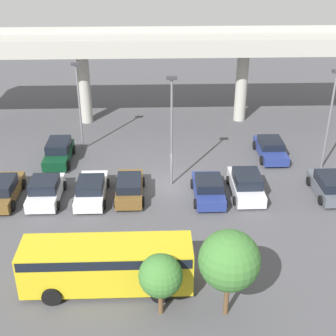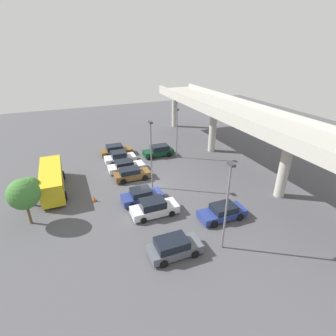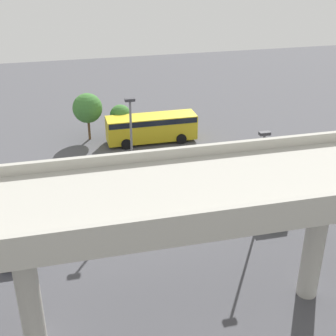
{
  "view_description": "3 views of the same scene",
  "coord_description": "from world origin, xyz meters",
  "px_view_note": "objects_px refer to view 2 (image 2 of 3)",
  "views": [
    {
      "loc": [
        -1.04,
        -29.61,
        16.83
      ],
      "look_at": [
        0.02,
        0.99,
        0.96
      ],
      "focal_mm": 50.0,
      "sensor_mm": 36.0,
      "label": 1
    },
    {
      "loc": [
        26.14,
        -8.26,
        15.58
      ],
      "look_at": [
        -2.16,
        3.28,
        0.97
      ],
      "focal_mm": 28.0,
      "sensor_mm": 36.0,
      "label": 2
    },
    {
      "loc": [
        5.12,
        30.97,
        17.99
      ],
      "look_at": [
        -2.49,
        0.19,
        2.37
      ],
      "focal_mm": 50.0,
      "sensor_mm": 36.0,
      "label": 3
    }
  ],
  "objects_px": {
    "parked_car_2": "(126,166)",
    "lamp_post_near_aisle": "(151,151)",
    "parked_car_6": "(222,212)",
    "traffic_cone": "(94,199)",
    "parked_car_5": "(154,208)",
    "parked_car_1": "(120,157)",
    "parked_car_4": "(142,196)",
    "parked_car_7": "(174,247)",
    "shuttle_bus": "(52,178)",
    "parked_car_0": "(116,150)",
    "tree_front_left": "(30,187)",
    "tree_front_right": "(24,194)",
    "parked_car_8": "(159,151)",
    "lamp_post_by_overpass": "(227,201)",
    "lamp_post_mid_lot": "(177,130)",
    "parked_car_3": "(132,174)"
  },
  "relations": [
    {
      "from": "lamp_post_mid_lot",
      "to": "parked_car_2",
      "type": "bearing_deg",
      "value": -78.8
    },
    {
      "from": "parked_car_3",
      "to": "parked_car_6",
      "type": "relative_size",
      "value": 0.95
    },
    {
      "from": "parked_car_2",
      "to": "tree_front_left",
      "type": "height_order",
      "value": "tree_front_left"
    },
    {
      "from": "parked_car_2",
      "to": "parked_car_4",
      "type": "bearing_deg",
      "value": -91.6
    },
    {
      "from": "parked_car_8",
      "to": "lamp_post_by_overpass",
      "type": "distance_m",
      "value": 21.1
    },
    {
      "from": "parked_car_2",
      "to": "parked_car_6",
      "type": "height_order",
      "value": "parked_car_2"
    },
    {
      "from": "parked_car_2",
      "to": "parked_car_5",
      "type": "height_order",
      "value": "parked_car_5"
    },
    {
      "from": "parked_car_5",
      "to": "parked_car_1",
      "type": "bearing_deg",
      "value": 91.29
    },
    {
      "from": "tree_front_left",
      "to": "traffic_cone",
      "type": "height_order",
      "value": "tree_front_left"
    },
    {
      "from": "parked_car_1",
      "to": "shuttle_bus",
      "type": "height_order",
      "value": "shuttle_bus"
    },
    {
      "from": "parked_car_3",
      "to": "parked_car_7",
      "type": "distance_m",
      "value": 13.98
    },
    {
      "from": "parked_car_5",
      "to": "shuttle_bus",
      "type": "relative_size",
      "value": 0.54
    },
    {
      "from": "parked_car_0",
      "to": "parked_car_4",
      "type": "bearing_deg",
      "value": -90.79
    },
    {
      "from": "tree_front_left",
      "to": "tree_front_right",
      "type": "xyz_separation_m",
      "value": [
        3.15,
        -0.16,
        0.94
      ]
    },
    {
      "from": "parked_car_1",
      "to": "tree_front_right",
      "type": "distance_m",
      "value": 15.68
    },
    {
      "from": "parked_car_2",
      "to": "traffic_cone",
      "type": "height_order",
      "value": "parked_car_2"
    },
    {
      "from": "parked_car_2",
      "to": "lamp_post_near_aisle",
      "type": "distance_m",
      "value": 7.14
    },
    {
      "from": "parked_car_0",
      "to": "parked_car_7",
      "type": "bearing_deg",
      "value": -90.3
    },
    {
      "from": "parked_car_6",
      "to": "parked_car_7",
      "type": "xyz_separation_m",
      "value": [
        2.71,
        -6.34,
        0.05
      ]
    },
    {
      "from": "parked_car_0",
      "to": "parked_car_1",
      "type": "height_order",
      "value": "parked_car_1"
    },
    {
      "from": "parked_car_5",
      "to": "parked_car_6",
      "type": "xyz_separation_m",
      "value": [
        3.11,
        5.99,
        -0.08
      ]
    },
    {
      "from": "parked_car_2",
      "to": "tree_front_left",
      "type": "xyz_separation_m",
      "value": [
        4.57,
        -11.02,
        1.6
      ]
    },
    {
      "from": "parked_car_5",
      "to": "shuttle_bus",
      "type": "height_order",
      "value": "shuttle_bus"
    },
    {
      "from": "shuttle_bus",
      "to": "tree_front_right",
      "type": "xyz_separation_m",
      "value": [
        5.85,
        -2.09,
        1.63
      ]
    },
    {
      "from": "parked_car_1",
      "to": "parked_car_7",
      "type": "distance_m",
      "value": 19.72
    },
    {
      "from": "parked_car_0",
      "to": "parked_car_6",
      "type": "height_order",
      "value": "parked_car_0"
    },
    {
      "from": "shuttle_bus",
      "to": "lamp_post_mid_lot",
      "type": "height_order",
      "value": "lamp_post_mid_lot"
    },
    {
      "from": "parked_car_3",
      "to": "parked_car_4",
      "type": "xyz_separation_m",
      "value": [
        5.45,
        -0.32,
        -0.03
      ]
    },
    {
      "from": "parked_car_4",
      "to": "tree_front_right",
      "type": "relative_size",
      "value": 0.94
    },
    {
      "from": "parked_car_6",
      "to": "traffic_cone",
      "type": "height_order",
      "value": "parked_car_6"
    },
    {
      "from": "parked_car_7",
      "to": "traffic_cone",
      "type": "bearing_deg",
      "value": 114.91
    },
    {
      "from": "parked_car_2",
      "to": "lamp_post_mid_lot",
      "type": "bearing_deg",
      "value": 11.2
    },
    {
      "from": "parked_car_2",
      "to": "parked_car_1",
      "type": "bearing_deg",
      "value": 92.07
    },
    {
      "from": "parked_car_1",
      "to": "traffic_cone",
      "type": "relative_size",
      "value": 6.21
    },
    {
      "from": "parked_car_8",
      "to": "lamp_post_near_aisle",
      "type": "height_order",
      "value": "lamp_post_near_aisle"
    },
    {
      "from": "parked_car_6",
      "to": "tree_front_right",
      "type": "relative_size",
      "value": 1.0
    },
    {
      "from": "parked_car_5",
      "to": "lamp_post_mid_lot",
      "type": "relative_size",
      "value": 0.64
    },
    {
      "from": "parked_car_1",
      "to": "tree_front_left",
      "type": "xyz_separation_m",
      "value": [
        7.68,
        -10.91,
        1.54
      ]
    },
    {
      "from": "lamp_post_near_aisle",
      "to": "traffic_cone",
      "type": "bearing_deg",
      "value": -86.21
    },
    {
      "from": "parked_car_7",
      "to": "parked_car_2",
      "type": "bearing_deg",
      "value": 89.48
    },
    {
      "from": "parked_car_6",
      "to": "tree_front_right",
      "type": "distance_m",
      "value": 18.6
    },
    {
      "from": "parked_car_1",
      "to": "shuttle_bus",
      "type": "bearing_deg",
      "value": -150.97
    },
    {
      "from": "shuttle_bus",
      "to": "lamp_post_mid_lot",
      "type": "bearing_deg",
      "value": -78.55
    },
    {
      "from": "parked_car_5",
      "to": "tree_front_right",
      "type": "relative_size",
      "value": 1.01
    },
    {
      "from": "lamp_post_mid_lot",
      "to": "lamp_post_by_overpass",
      "type": "bearing_deg",
      "value": -12.55
    },
    {
      "from": "parked_car_7",
      "to": "lamp_post_near_aisle",
      "type": "relative_size",
      "value": 0.54
    },
    {
      "from": "parked_car_4",
      "to": "lamp_post_by_overpass",
      "type": "bearing_deg",
      "value": -66.08
    },
    {
      "from": "shuttle_bus",
      "to": "lamp_post_near_aisle",
      "type": "xyz_separation_m",
      "value": [
        3.74,
        10.87,
        3.13
      ]
    },
    {
      "from": "parked_car_3",
      "to": "tree_front_left",
      "type": "xyz_separation_m",
      "value": [
        1.94,
        -11.11,
        1.55
      ]
    },
    {
      "from": "parked_car_8",
      "to": "parked_car_7",
      "type": "bearing_deg",
      "value": 73.05
    }
  ]
}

